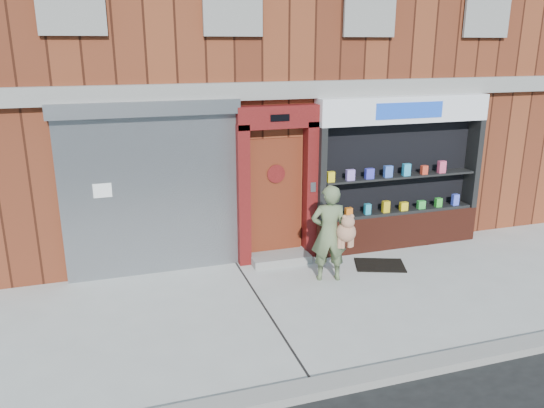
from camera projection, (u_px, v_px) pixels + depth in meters
name	position (u px, v px, depth m)	size (l,w,h in m)	color
ground	(356.00, 295.00, 8.64)	(80.00, 80.00, 0.00)	#9E9E99
curb	(433.00, 365.00, 6.66)	(60.00, 0.30, 0.12)	gray
building	(254.00, 41.00, 12.95)	(12.00, 8.16, 8.00)	#572314
shutter_bay	(151.00, 179.00, 9.03)	(3.10, 0.30, 3.04)	gray
red_door_bay	(277.00, 185.00, 9.70)	(1.52, 0.58, 2.90)	#4C0D0D
pharmacy_bay	(398.00, 180.00, 10.41)	(3.50, 0.41, 3.00)	#521E13
woman	(331.00, 233.00, 8.99)	(0.76, 0.59, 1.69)	#5D6D48
doormat	(380.00, 265.00, 9.79)	(0.89, 0.62, 0.02)	black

